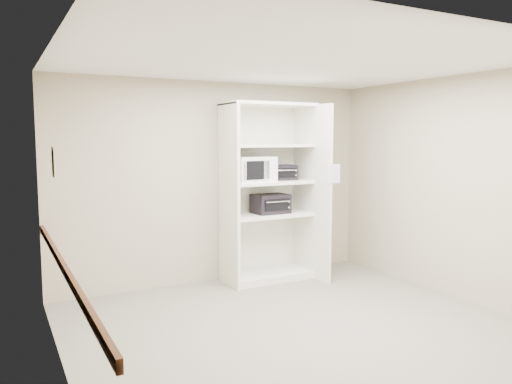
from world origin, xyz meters
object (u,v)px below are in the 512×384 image
microwave (251,169)px  toaster_oven_upper (282,172)px  toaster_oven_lower (270,204)px  shelving_unit (271,198)px

microwave → toaster_oven_upper: (0.51, 0.05, -0.06)m
toaster_oven_lower → shelving_unit: bearing=-72.0°
toaster_oven_upper → toaster_oven_lower: bearing=-167.9°
shelving_unit → toaster_oven_lower: 0.08m
shelving_unit → toaster_oven_upper: (0.20, 0.03, 0.34)m
shelving_unit → microwave: bearing=-175.3°
toaster_oven_lower → toaster_oven_upper: bearing=4.4°
microwave → shelving_unit: bearing=0.1°
shelving_unit → toaster_oven_lower: (-0.00, 0.01, -0.08)m
microwave → toaster_oven_lower: size_ratio=1.19×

